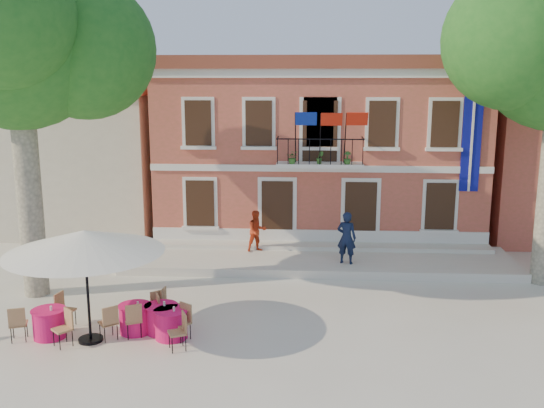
{
  "coord_description": "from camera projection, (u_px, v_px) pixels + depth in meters",
  "views": [
    {
      "loc": [
        1.58,
        -16.84,
        6.73
      ],
      "look_at": [
        0.35,
        3.5,
        2.42
      ],
      "focal_mm": 40.0,
      "sensor_mm": 36.0,
      "label": 1
    }
  ],
  "objects": [
    {
      "name": "plane_tree_west",
      "position": [
        16.0,
        41.0,
        17.51
      ],
      "size": [
        5.34,
        5.34,
        10.5
      ],
      "color": "#A59E84",
      "rests_on": "ground"
    },
    {
      "name": "main_building",
      "position": [
        318.0,
        144.0,
        26.78
      ],
      "size": [
        13.5,
        9.59,
        7.5
      ],
      "color": "#CC5749",
      "rests_on": "ground"
    },
    {
      "name": "terrace",
      "position": [
        319.0,
        260.0,
        22.07
      ],
      "size": [
        14.0,
        3.4,
        0.3
      ],
      "primitive_type": "cube",
      "color": "silver",
      "rests_on": "ground"
    },
    {
      "name": "cafe_table_4",
      "position": [
        162.0,
        317.0,
        16.16
      ],
      "size": [
        1.86,
        1.7,
        0.95
      ],
      "color": "#E21560",
      "rests_on": "ground"
    },
    {
      "name": "ground",
      "position": [
        253.0,
        308.0,
        17.93
      ],
      "size": [
        90.0,
        90.0,
        0.0
      ],
      "primitive_type": "plane",
      "color": "beige",
      "rests_on": "ground"
    },
    {
      "name": "pedestrian_navy",
      "position": [
        347.0,
        238.0,
        21.07
      ],
      "size": [
        0.77,
        0.62,
        1.85
      ],
      "primitive_type": "imported",
      "rotation": [
        0.0,
        0.0,
        2.85
      ],
      "color": "#0F1934",
      "rests_on": "terrace"
    },
    {
      "name": "cafe_table_1",
      "position": [
        171.0,
        323.0,
        15.81
      ],
      "size": [
        1.18,
        1.92,
        0.95
      ],
      "color": "#E21560",
      "rests_on": "ground"
    },
    {
      "name": "pedestrian_orange",
      "position": [
        257.0,
        231.0,
        22.58
      ],
      "size": [
        0.94,
        0.86,
        1.55
      ],
      "primitive_type": "imported",
      "rotation": [
        0.0,
        0.0,
        0.45
      ],
      "color": "red",
      "rests_on": "terrace"
    },
    {
      "name": "cafe_table_0",
      "position": [
        49.0,
        322.0,
        15.85
      ],
      "size": [
        1.83,
        1.78,
        0.95
      ],
      "color": "#E21560",
      "rests_on": "ground"
    },
    {
      "name": "patio_umbrella",
      "position": [
        84.0,
        242.0,
        15.17
      ],
      "size": [
        3.99,
        3.99,
        2.96
      ],
      "color": "black",
      "rests_on": "ground"
    },
    {
      "name": "cafe_table_3",
      "position": [
        135.0,
        317.0,
        16.17
      ],
      "size": [
        1.75,
        1.55,
        0.95
      ],
      "color": "#E21560",
      "rests_on": "ground"
    },
    {
      "name": "neighbor_west",
      "position": [
        74.0,
        152.0,
        28.57
      ],
      "size": [
        9.4,
        9.4,
        6.4
      ],
      "color": "beige",
      "rests_on": "ground"
    }
  ]
}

